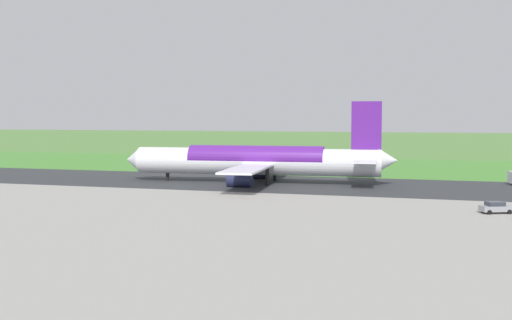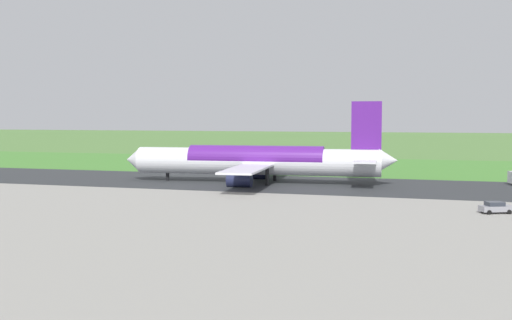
# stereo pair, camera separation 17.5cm
# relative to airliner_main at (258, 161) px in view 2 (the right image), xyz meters

# --- Properties ---
(ground_plane) EXTENTS (800.00, 800.00, 0.00)m
(ground_plane) POSITION_rel_airliner_main_xyz_m (-0.56, 0.03, -4.35)
(ground_plane) COLOR #547F3D
(runway_asphalt) EXTENTS (600.00, 30.16, 0.06)m
(runway_asphalt) POSITION_rel_airliner_main_xyz_m (-0.56, 0.03, -4.32)
(runway_asphalt) COLOR #2D3033
(runway_asphalt) RESTS_ON ground
(apron_concrete) EXTENTS (440.00, 110.00, 0.05)m
(apron_concrete) POSITION_rel_airliner_main_xyz_m (-0.56, 60.15, -4.33)
(apron_concrete) COLOR gray
(apron_concrete) RESTS_ON ground
(grass_verge_foreground) EXTENTS (600.00, 80.00, 0.04)m
(grass_verge_foreground) POSITION_rel_airliner_main_xyz_m (-0.56, -35.73, -4.33)
(grass_verge_foreground) COLOR #478534
(grass_verge_foreground) RESTS_ON ground
(airliner_main) EXTENTS (54.15, 44.33, 15.88)m
(airliner_main) POSITION_rel_airliner_main_xyz_m (0.00, 0.00, 0.00)
(airliner_main) COLOR white
(airliner_main) RESTS_ON ground
(service_car_ops) EXTENTS (4.57, 3.30, 1.62)m
(service_car_ops) POSITION_rel_airliner_main_xyz_m (-40.97, 26.96, -3.51)
(service_car_ops) COLOR gray
(service_car_ops) RESTS_ON ground
(no_stopping_sign) EXTENTS (0.60, 0.10, 2.23)m
(no_stopping_sign) POSITION_rel_airliner_main_xyz_m (-18.44, -33.76, -3.01)
(no_stopping_sign) COLOR slate
(no_stopping_sign) RESTS_ON ground
(traffic_cone_orange) EXTENTS (0.40, 0.40, 0.55)m
(traffic_cone_orange) POSITION_rel_airliner_main_xyz_m (-11.07, -33.02, -4.08)
(traffic_cone_orange) COLOR orange
(traffic_cone_orange) RESTS_ON ground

